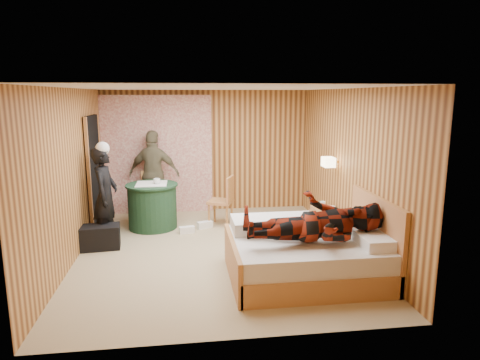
{
  "coord_description": "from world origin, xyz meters",
  "views": [
    {
      "loc": [
        -0.48,
        -6.34,
        2.4
      ],
      "look_at": [
        0.42,
        0.36,
        1.05
      ],
      "focal_mm": 32.0,
      "sensor_mm": 36.0,
      "label": 1
    }
  ],
  "objects": [
    {
      "name": "doorway",
      "position": [
        -2.06,
        1.4,
        1.02
      ],
      "size": [
        0.06,
        0.9,
        2.05
      ],
      "primitive_type": "cube",
      "color": "black",
      "rests_on": "floor"
    },
    {
      "name": "book_upper",
      "position": [
        1.88,
        0.37,
        0.53
      ],
      "size": [
        0.2,
        0.25,
        0.02
      ],
      "primitive_type": "imported",
      "rotation": [
        0.0,
        0.0,
        -0.15
      ],
      "color": "white",
      "rests_on": "nightstand"
    },
    {
      "name": "wall_lamp",
      "position": [
        1.92,
        0.45,
        1.3
      ],
      "size": [
        0.26,
        0.24,
        0.16
      ],
      "color": "gold",
      "rests_on": "wall_right"
    },
    {
      "name": "ceiling",
      "position": [
        0.0,
        0.0,
        2.5
      ],
      "size": [
        4.2,
        5.0,
        0.01
      ],
      "primitive_type": "cube",
      "color": "white",
      "rests_on": "wall_back"
    },
    {
      "name": "man_at_table",
      "position": [
        -1.06,
        2.13,
        0.86
      ],
      "size": [
        1.08,
        0.64,
        1.72
      ],
      "primitive_type": "imported",
      "rotation": [
        0.0,
        0.0,
        2.91
      ],
      "color": "#6E6649",
      "rests_on": "floor"
    },
    {
      "name": "chair_near",
      "position": [
        0.26,
        1.32,
        0.54
      ],
      "size": [
        0.55,
        0.55,
        0.93
      ],
      "rotation": [
        0.0,
        0.0,
        -1.95
      ],
      "color": "#C0764E",
      "rests_on": "floor"
    },
    {
      "name": "wall_back",
      "position": [
        0.0,
        2.5,
        1.25
      ],
      "size": [
        4.2,
        0.02,
        2.5
      ],
      "primitive_type": "cube",
      "color": "tan",
      "rests_on": "floor"
    },
    {
      "name": "book_lower",
      "position": [
        1.88,
        0.37,
        0.51
      ],
      "size": [
        0.24,
        0.27,
        0.02
      ],
      "primitive_type": "imported",
      "rotation": [
        0.0,
        0.0,
        0.43
      ],
      "color": "white",
      "rests_on": "nightstand"
    },
    {
      "name": "floor",
      "position": [
        0.0,
        0.0,
        0.0
      ],
      "size": [
        4.2,
        5.0,
        0.01
      ],
      "primitive_type": "cube",
      "color": "tan",
      "rests_on": "ground"
    },
    {
      "name": "round_table",
      "position": [
        -1.06,
        1.35,
        0.42
      ],
      "size": [
        0.94,
        0.94,
        0.83
      ],
      "color": "#21472C",
      "rests_on": "floor"
    },
    {
      "name": "woman_standing",
      "position": [
        -1.75,
        0.63,
        0.8
      ],
      "size": [
        0.45,
        0.63,
        1.59
      ],
      "primitive_type": "imported",
      "rotation": [
        0.0,
        0.0,
        1.44
      ],
      "color": "black",
      "rests_on": "floor"
    },
    {
      "name": "man_on_bed",
      "position": [
        1.15,
        -1.35,
        0.97
      ],
      "size": [
        0.86,
        0.67,
        1.77
      ],
      "primitive_type": "imported",
      "rotation": [
        0.0,
        1.57,
        0.0
      ],
      "color": "maroon",
      "rests_on": "bed"
    },
    {
      "name": "sneaker_left",
      "position": [
        -0.45,
        0.94,
        0.06
      ],
      "size": [
        0.28,
        0.16,
        0.12
      ],
      "primitive_type": "cube",
      "rotation": [
        0.0,
        0.0,
        0.19
      ],
      "color": "white",
      "rests_on": "floor"
    },
    {
      "name": "wall_right",
      "position": [
        2.1,
        0.0,
        1.25
      ],
      "size": [
        0.02,
        5.0,
        2.5
      ],
      "primitive_type": "cube",
      "color": "tan",
      "rests_on": "floor"
    },
    {
      "name": "bed",
      "position": [
        1.12,
        -1.12,
        0.31
      ],
      "size": [
        2.0,
        1.57,
        1.08
      ],
      "color": "#C0764E",
      "rests_on": "floor"
    },
    {
      "name": "cup_table",
      "position": [
        -0.96,
        1.3,
        0.88
      ],
      "size": [
        0.16,
        0.16,
        0.1
      ],
      "primitive_type": "imported",
      "rotation": [
        0.0,
        0.0,
        -0.41
      ],
      "color": "white",
      "rests_on": "round_table"
    },
    {
      "name": "sneaker_right",
      "position": [
        -0.12,
        1.19,
        0.06
      ],
      "size": [
        0.3,
        0.21,
        0.12
      ],
      "primitive_type": "cube",
      "rotation": [
        0.0,
        0.0,
        0.38
      ],
      "color": "white",
      "rests_on": "floor"
    },
    {
      "name": "cup_nightstand",
      "position": [
        1.88,
        0.55,
        0.55
      ],
      "size": [
        0.11,
        0.11,
        0.09
      ],
      "primitive_type": "imported",
      "rotation": [
        0.0,
        0.0,
        0.11
      ],
      "color": "white",
      "rests_on": "nightstand"
    },
    {
      "name": "duffel_bag",
      "position": [
        -1.85,
        0.35,
        0.19
      ],
      "size": [
        0.7,
        0.42,
        0.38
      ],
      "primitive_type": "cube",
      "rotation": [
        0.0,
        0.0,
        0.1
      ],
      "color": "black",
      "rests_on": "floor"
    },
    {
      "name": "chair_far",
      "position": [
        -1.09,
        2.08,
        0.54
      ],
      "size": [
        0.54,
        0.54,
        0.93
      ],
      "rotation": [
        0.0,
        0.0,
        0.34
      ],
      "color": "#C0764E",
      "rests_on": "floor"
    },
    {
      "name": "curtain",
      "position": [
        -1.0,
        2.43,
        1.2
      ],
      "size": [
        2.2,
        0.08,
        2.4
      ],
      "primitive_type": "cube",
      "color": "white",
      "rests_on": "floor"
    },
    {
      "name": "wall_left",
      "position": [
        -2.1,
        0.0,
        1.25
      ],
      "size": [
        0.02,
        5.0,
        2.5
      ],
      "primitive_type": "cube",
      "color": "tan",
      "rests_on": "floor"
    },
    {
      "name": "nightstand",
      "position": [
        1.88,
        0.42,
        0.26
      ],
      "size": [
        0.39,
        0.52,
        0.5
      ],
      "color": "#C0764E",
      "rests_on": "floor"
    }
  ]
}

